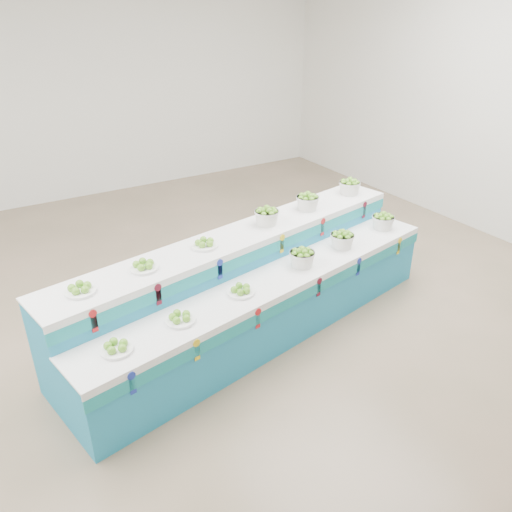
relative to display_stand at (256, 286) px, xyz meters
name	(u,v)px	position (x,y,z in m)	size (l,w,h in m)	color
ground	(194,337)	(-0.67, 0.17, -0.51)	(10.00, 10.00, 0.00)	#6B5F49
back_wall	(57,82)	(-0.67, 5.17, 1.49)	(10.00, 10.00, 0.00)	silver
display_stand	(256,286)	(0.00, 0.00, 0.00)	(4.41, 1.13, 1.02)	#208AB8
plate_lower_left	(116,346)	(-1.68, -0.60, 0.26)	(0.27, 0.27, 0.10)	white
plate_lower_mid	(180,317)	(-1.07, -0.48, 0.26)	(0.27, 0.27, 0.10)	white
plate_lower_right	(241,289)	(-0.38, -0.35, 0.26)	(0.27, 0.27, 0.10)	white
basket_lower_left	(302,257)	(0.45, -0.19, 0.31)	(0.27, 0.27, 0.20)	silver
basket_lower_mid	(342,239)	(1.10, -0.07, 0.31)	(0.27, 0.27, 0.20)	silver
basket_lower_right	(383,221)	(1.86, 0.08, 0.31)	(0.27, 0.27, 0.20)	silver
plate_upper_left	(80,288)	(-1.78, -0.06, 0.56)	(0.27, 0.27, 0.10)	white
plate_upper_mid	(144,265)	(-1.17, 0.05, 0.56)	(0.27, 0.27, 0.10)	white
plate_upper_right	(205,243)	(-0.49, 0.19, 0.56)	(0.27, 0.27, 0.10)	white
basket_upper_left	(267,216)	(0.35, 0.34, 0.61)	(0.27, 0.27, 0.20)	silver
basket_upper_mid	(308,201)	(0.99, 0.47, 0.61)	(0.27, 0.27, 0.20)	silver
basket_upper_right	(350,186)	(1.76, 0.61, 0.61)	(0.27, 0.27, 0.20)	silver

